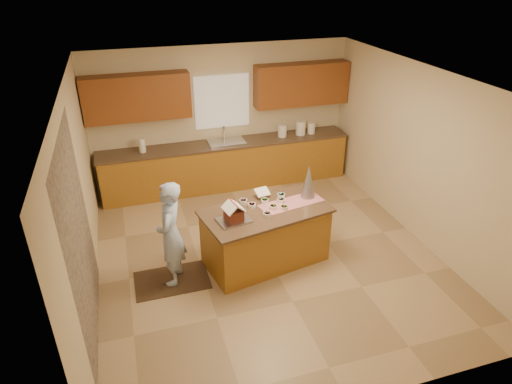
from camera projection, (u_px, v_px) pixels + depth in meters
floor at (266, 254)px, 6.92m from camera, size 5.50×5.50×0.00m
ceiling at (268, 80)px, 5.66m from camera, size 5.50×5.50×0.00m
wall_back at (222, 116)px, 8.62m from camera, size 5.50×5.50×0.00m
wall_front at (364, 304)px, 3.97m from camera, size 5.50×5.50×0.00m
wall_left at (79, 201)px, 5.64m from camera, size 5.50×5.50×0.00m
wall_right at (419, 155)px, 6.94m from camera, size 5.50×5.50×0.00m
stone_accent at (80, 241)px, 5.02m from camera, size 0.00×2.50×2.50m
window_curtain at (222, 102)px, 8.45m from camera, size 1.05×0.03×1.00m
back_counter_base at (227, 165)px, 8.79m from camera, size 4.80×0.60×0.88m
back_counter_top at (227, 144)px, 8.57m from camera, size 4.85×0.63×0.04m
upper_cabinet_left at (137, 97)px, 7.80m from camera, size 1.85×0.35×0.80m
upper_cabinet_right at (302, 84)px, 8.61m from camera, size 1.85×0.35×0.80m
sink at (227, 144)px, 8.58m from camera, size 0.70×0.45×0.12m
faucet at (224, 133)px, 8.65m from camera, size 0.03×0.03×0.28m
island_base at (265, 237)px, 6.58m from camera, size 1.86×1.18×0.84m
island_top at (266, 211)px, 6.37m from camera, size 1.95×1.27×0.04m
table_runner at (291, 203)px, 6.54m from camera, size 1.01×0.52×0.01m
baking_tray at (234, 220)px, 6.10m from camera, size 0.50×0.41×0.02m
cookbook at (262, 192)px, 6.67m from camera, size 0.24×0.20×0.09m
tinsel_tree at (308, 181)px, 6.59m from camera, size 0.25×0.25×0.53m
rug at (172, 280)px, 6.35m from camera, size 1.03×0.67×0.01m
boy at (171, 234)px, 6.01m from camera, size 0.52×0.64×1.52m
canister_a at (282, 131)px, 8.80m from camera, size 0.17×0.17×0.24m
canister_b at (301, 128)px, 8.89m from camera, size 0.19×0.19×0.28m
canister_c at (311, 128)px, 8.97m from camera, size 0.15×0.15×0.22m
paper_towel at (142, 145)px, 8.09m from camera, size 0.12×0.12×0.26m
gingerbread_house at (234, 213)px, 6.05m from camera, size 0.31×0.31×0.27m
candy_bowls at (268, 204)px, 6.47m from camera, size 0.71×0.57×0.05m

